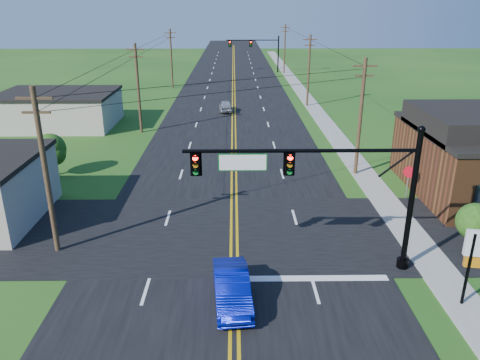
{
  "coord_description": "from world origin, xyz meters",
  "views": [
    {
      "loc": [
        0.2,
        -12.72,
        12.75
      ],
      "look_at": [
        0.5,
        10.0,
        4.1
      ],
      "focal_mm": 35.0,
      "sensor_mm": 36.0,
      "label": 1
    }
  ],
  "objects_px": {
    "signal_mast_far": "(256,48)",
    "stop_sign": "(409,175)",
    "signal_mast_main": "(321,182)",
    "blue_car": "(232,289)"
  },
  "relations": [
    {
      "from": "signal_mast_far",
      "to": "stop_sign",
      "type": "bearing_deg",
      "value": -83.06
    },
    {
      "from": "signal_mast_main",
      "to": "signal_mast_far",
      "type": "distance_m",
      "value": 72.0
    },
    {
      "from": "blue_car",
      "to": "signal_mast_far",
      "type": "bearing_deg",
      "value": 81.63
    },
    {
      "from": "signal_mast_main",
      "to": "blue_car",
      "type": "bearing_deg",
      "value": -146.21
    },
    {
      "from": "signal_mast_far",
      "to": "blue_car",
      "type": "xyz_separation_m",
      "value": [
        -4.37,
        -74.86,
        -3.81
      ]
    },
    {
      "from": "signal_mast_main",
      "to": "blue_car",
      "type": "relative_size",
      "value": 2.54
    },
    {
      "from": "signal_mast_main",
      "to": "blue_car",
      "type": "xyz_separation_m",
      "value": [
        -4.27,
        -2.86,
        -4.02
      ]
    },
    {
      "from": "stop_sign",
      "to": "signal_mast_main",
      "type": "bearing_deg",
      "value": -106.51
    },
    {
      "from": "signal_mast_main",
      "to": "blue_car",
      "type": "distance_m",
      "value": 6.52
    },
    {
      "from": "signal_mast_main",
      "to": "signal_mast_far",
      "type": "relative_size",
      "value": 1.03
    }
  ]
}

